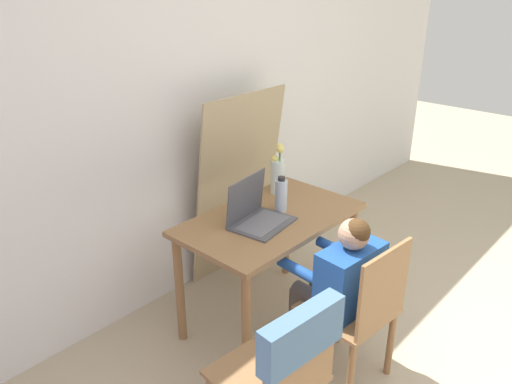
% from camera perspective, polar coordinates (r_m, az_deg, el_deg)
% --- Properties ---
extents(wall_back, '(6.40, 0.05, 2.50)m').
position_cam_1_polar(wall_back, '(3.15, -7.54, 10.35)').
color(wall_back, white).
rests_on(wall_back, ground_plane).
extents(dining_table, '(1.05, 0.62, 0.71)m').
position_cam_1_polar(dining_table, '(2.87, 1.64, -4.71)').
color(dining_table, olive).
rests_on(dining_table, ground_plane).
extents(chair_occupied, '(0.43, 0.43, 0.83)m').
position_cam_1_polar(chair_occupied, '(2.59, 11.60, -13.23)').
color(chair_occupied, olive).
rests_on(chair_occupied, ground_plane).
extents(chair_spare, '(0.44, 0.47, 0.84)m').
position_cam_1_polar(chair_spare, '(2.08, 3.57, -18.77)').
color(chair_spare, olive).
rests_on(chair_spare, ground_plane).
extents(person_seated, '(0.39, 0.45, 0.92)m').
position_cam_1_polar(person_seated, '(2.57, 9.65, -9.64)').
color(person_seated, '#1E4C9E').
rests_on(person_seated, ground_plane).
extents(laptop, '(0.37, 0.30, 0.26)m').
position_cam_1_polar(laptop, '(2.73, -0.03, -2.39)').
color(laptop, '#4C4C51').
rests_on(laptop, dining_table).
extents(flower_vase, '(0.09, 0.09, 0.32)m').
position_cam_1_polar(flower_vase, '(3.07, 2.51, 2.09)').
color(flower_vase, silver).
rests_on(flower_vase, dining_table).
extents(water_bottle, '(0.07, 0.07, 0.21)m').
position_cam_1_polar(water_bottle, '(2.85, 2.90, -0.35)').
color(water_bottle, silver).
rests_on(water_bottle, dining_table).
extents(cardboard_panel, '(0.73, 0.20, 1.29)m').
position_cam_1_polar(cardboard_panel, '(3.40, -2.06, 0.77)').
color(cardboard_panel, tan).
rests_on(cardboard_panel, ground_plane).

